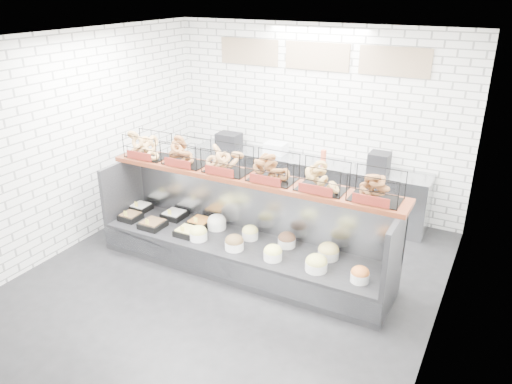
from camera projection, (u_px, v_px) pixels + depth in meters
The scene contains 5 objects.
ground at pixel (231, 279), 6.49m from camera, with size 5.50×5.50×0.00m, color black.
room_shell at pixel (252, 114), 6.18m from camera, with size 5.02×5.51×3.01m.
display_case at pixel (243, 245), 6.64m from camera, with size 4.00×0.90×1.20m.
bagel_shelf at pixel (249, 166), 6.37m from camera, with size 4.10×0.50×0.40m.
prep_counter at pixel (304, 184), 8.28m from camera, with size 4.00×0.60×1.20m.
Camera 1 is at (2.89, -4.74, 3.56)m, focal length 35.00 mm.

